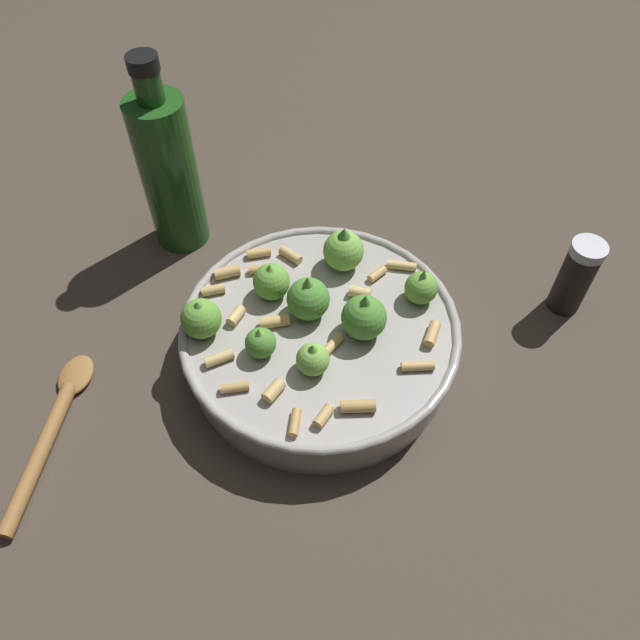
{
  "coord_description": "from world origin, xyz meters",
  "views": [
    {
      "loc": [
        0.32,
        -0.22,
        0.57
      ],
      "look_at": [
        0.0,
        0.0,
        0.06
      ],
      "focal_mm": 34.47,
      "sensor_mm": 36.0,
      "label": 1
    }
  ],
  "objects_px": {
    "olive_oil_bottle": "(169,171)",
    "cooking_pan": "(319,334)",
    "wooden_spoon": "(53,425)",
    "pepper_shaker": "(576,277)"
  },
  "relations": [
    {
      "from": "cooking_pan",
      "to": "wooden_spoon",
      "type": "relative_size",
      "value": 1.77
    },
    {
      "from": "pepper_shaker",
      "to": "olive_oil_bottle",
      "type": "bearing_deg",
      "value": -138.9
    },
    {
      "from": "pepper_shaker",
      "to": "wooden_spoon",
      "type": "xyz_separation_m",
      "value": [
        -0.18,
        -0.56,
        -0.04
      ]
    },
    {
      "from": "cooking_pan",
      "to": "wooden_spoon",
      "type": "distance_m",
      "value": 0.29
    },
    {
      "from": "cooking_pan",
      "to": "olive_oil_bottle",
      "type": "height_order",
      "value": "olive_oil_bottle"
    },
    {
      "from": "cooking_pan",
      "to": "wooden_spoon",
      "type": "height_order",
      "value": "cooking_pan"
    },
    {
      "from": "olive_oil_bottle",
      "to": "wooden_spoon",
      "type": "distance_m",
      "value": 0.32
    },
    {
      "from": "olive_oil_bottle",
      "to": "cooking_pan",
      "type": "bearing_deg",
      "value": 8.52
    },
    {
      "from": "pepper_shaker",
      "to": "olive_oil_bottle",
      "type": "relative_size",
      "value": 0.4
    },
    {
      "from": "cooking_pan",
      "to": "olive_oil_bottle",
      "type": "xyz_separation_m",
      "value": [
        -0.26,
        -0.04,
        0.07
      ]
    }
  ]
}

